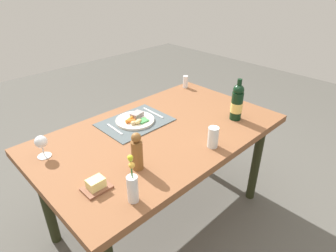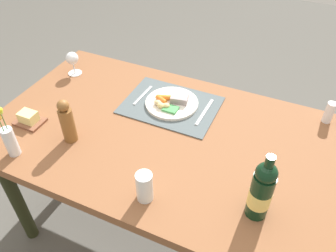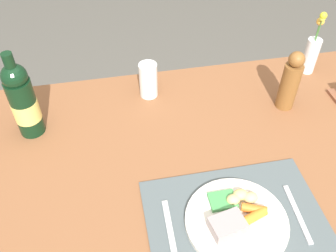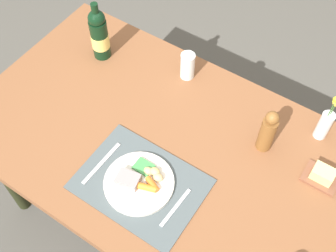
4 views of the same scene
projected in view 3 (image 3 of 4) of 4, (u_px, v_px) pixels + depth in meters
The scene contains 9 objects.
dining_table at pixel (199, 182), 1.15m from camera, with size 1.58×0.95×0.77m.
placemat at pixel (237, 222), 0.95m from camera, with size 0.46×0.34×0.01m, color #4B5659.
dinner_plate at pixel (236, 219), 0.94m from camera, with size 0.26×0.26×0.05m.
fork at pixel (171, 237), 0.92m from camera, with size 0.01×0.21×0.01m, color silver.
knife at pixel (297, 213), 0.97m from camera, with size 0.01×0.17×0.01m, color silver.
pepper_mill at pixel (290, 82), 1.21m from camera, with size 0.06×0.06×0.21m.
wine_bottle at pixel (23, 101), 1.11m from camera, with size 0.08×0.08×0.29m.
flower_vase at pixel (312, 52), 1.36m from camera, with size 0.05×0.05×0.24m.
water_tumbler at pixel (148, 82), 1.28m from camera, with size 0.06×0.06×0.13m.
Camera 3 is at (-0.22, -0.66, 1.62)m, focal length 39.89 mm.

